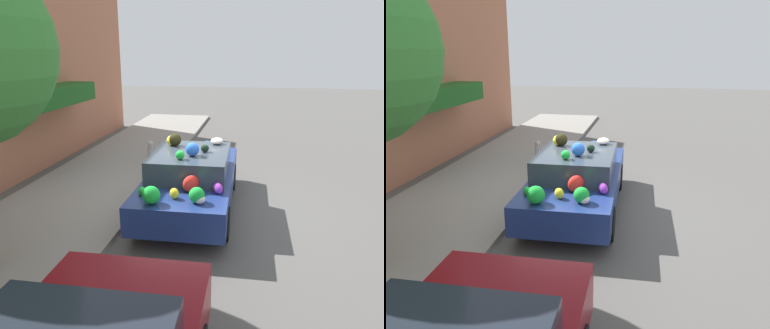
# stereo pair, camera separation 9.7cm
# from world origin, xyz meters

# --- Properties ---
(ground_plane) EXTENTS (60.00, 60.00, 0.00)m
(ground_plane) POSITION_xyz_m (0.00, 0.00, 0.00)
(ground_plane) COLOR #565451
(sidewalk_curb) EXTENTS (24.00, 3.20, 0.11)m
(sidewalk_curb) POSITION_xyz_m (0.00, 2.70, 0.06)
(sidewalk_curb) COLOR gray
(sidewalk_curb) RESTS_ON ground
(fire_hydrant) EXTENTS (0.20, 0.20, 0.70)m
(fire_hydrant) POSITION_xyz_m (2.91, 1.72, 0.46)
(fire_hydrant) COLOR #B2B2B7
(fire_hydrant) RESTS_ON sidewalk_curb
(art_car) EXTENTS (4.46, 1.89, 1.64)m
(art_car) POSITION_xyz_m (-0.05, -0.06, 0.73)
(art_car) COLOR navy
(art_car) RESTS_ON ground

